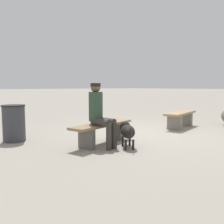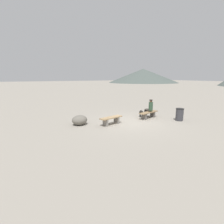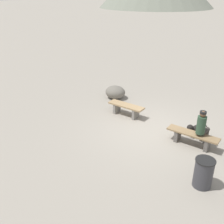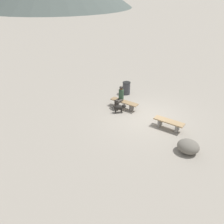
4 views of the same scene
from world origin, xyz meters
The scene contains 8 objects.
ground centered at (0.00, 0.00, -0.03)m, with size 210.00×210.00×0.06m, color gray.
bench_left centered at (-1.52, 0.12, 0.33)m, with size 1.58×0.77×0.47m.
bench_right centered at (1.55, 0.24, 0.31)m, with size 1.75×0.78×0.45m.
seated_person centered at (1.75, 0.40, 0.73)m, with size 0.37×0.64×1.31m.
dog centered at (1.34, 0.79, 0.34)m, with size 0.54×0.69×0.50m.
trash_bin centered at (2.89, -1.26, 0.41)m, with size 0.52×0.52×0.82m.
boulder centered at (-3.21, 1.01, 0.29)m, with size 0.85×0.95×0.59m, color #6B665B.
distant_peak_3 centered at (47.17, 56.61, 3.23)m, with size 32.81×32.81×6.46m, color #4C5651.
Camera 2 is at (-6.38, -8.67, 2.88)m, focal length 27.36 mm.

